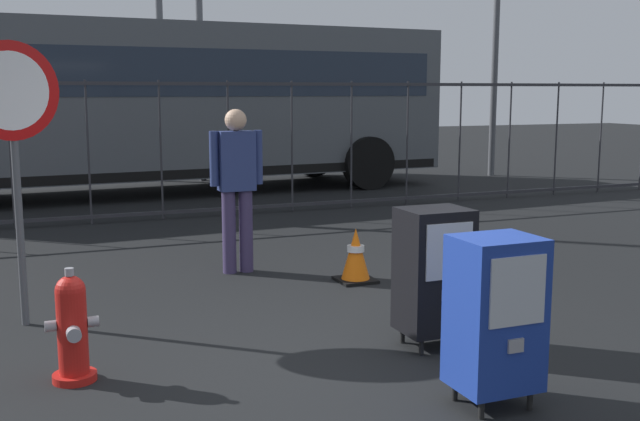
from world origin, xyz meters
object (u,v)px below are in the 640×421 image
(fire_hydrant, at_px, (72,328))
(newspaper_box_secondary, at_px, (495,313))
(traffic_cone, at_px, (356,256))
(pedestrian, at_px, (237,181))
(newspaper_box_primary, at_px, (434,270))
(stop_sign, at_px, (13,124))
(bus_near, at_px, (157,99))

(fire_hydrant, relative_size, newspaper_box_secondary, 0.73)
(newspaper_box_secondary, bearing_deg, traffic_cone, 80.83)
(newspaper_box_secondary, distance_m, pedestrian, 3.84)
(newspaper_box_primary, relative_size, stop_sign, 0.46)
(newspaper_box_primary, distance_m, traffic_cone, 1.98)
(fire_hydrant, height_order, bus_near, bus_near)
(fire_hydrant, xyz_separation_m, stop_sign, (-0.27, 1.37, 1.25))
(newspaper_box_secondary, xyz_separation_m, bus_near, (-0.10, 10.32, 1.14))
(fire_hydrant, height_order, stop_sign, stop_sign)
(bus_near, bearing_deg, stop_sign, -110.91)
(newspaper_box_secondary, bearing_deg, newspaper_box_primary, 78.80)
(pedestrian, xyz_separation_m, bus_near, (0.38, 6.52, 0.76))
(fire_hydrant, bearing_deg, traffic_cone, 30.95)
(newspaper_box_primary, distance_m, newspaper_box_secondary, 1.07)
(stop_sign, bearing_deg, traffic_cone, 5.25)
(newspaper_box_primary, relative_size, pedestrian, 0.61)
(newspaper_box_primary, xyz_separation_m, bus_near, (-0.31, 9.27, 1.14))
(fire_hydrant, relative_size, stop_sign, 0.33)
(traffic_cone, bearing_deg, newspaper_box_secondary, -99.17)
(fire_hydrant, bearing_deg, newspaper_box_primary, -6.50)
(newspaper_box_primary, bearing_deg, fire_hydrant, 173.50)
(fire_hydrant, height_order, traffic_cone, fire_hydrant)
(bus_near, bearing_deg, newspaper_box_secondary, -92.54)
(bus_near, bearing_deg, newspaper_box_primary, -91.19)
(newspaper_box_secondary, bearing_deg, bus_near, 90.55)
(newspaper_box_secondary, relative_size, stop_sign, 0.46)
(newspaper_box_secondary, distance_m, traffic_cone, 3.04)
(newspaper_box_secondary, relative_size, traffic_cone, 1.92)
(fire_hydrant, relative_size, pedestrian, 0.45)
(newspaper_box_primary, xyz_separation_m, traffic_cone, (0.27, 1.93, -0.31))
(stop_sign, distance_m, pedestrian, 2.43)
(newspaper_box_secondary, bearing_deg, fire_hydrant, 149.57)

